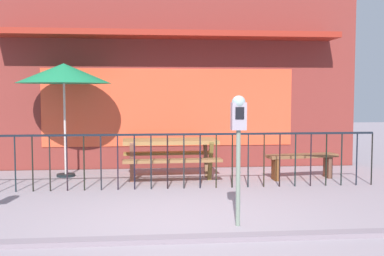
{
  "coord_description": "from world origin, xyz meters",
  "views": [
    {
      "loc": [
        -0.5,
        -5.87,
        1.65
      ],
      "look_at": [
        0.32,
        2.58,
        1.03
      ],
      "focal_mm": 43.85,
      "sensor_mm": 36.0,
      "label": 1
    }
  ],
  "objects_px": {
    "patio_umbrella": "(64,74)",
    "parking_meter_near": "(239,126)",
    "picnic_table_left": "(170,148)",
    "patio_bench": "(302,161)"
  },
  "relations": [
    {
      "from": "picnic_table_left",
      "to": "parking_meter_near",
      "type": "xyz_separation_m",
      "value": [
        0.68,
        -3.27,
        0.65
      ]
    },
    {
      "from": "patio_bench",
      "to": "patio_umbrella",
      "type": "bearing_deg",
      "value": 171.26
    },
    {
      "from": "patio_umbrella",
      "to": "patio_bench",
      "type": "height_order",
      "value": "patio_umbrella"
    },
    {
      "from": "picnic_table_left",
      "to": "patio_bench",
      "type": "height_order",
      "value": "picnic_table_left"
    },
    {
      "from": "patio_umbrella",
      "to": "patio_bench",
      "type": "distance_m",
      "value": 4.97
    },
    {
      "from": "picnic_table_left",
      "to": "patio_umbrella",
      "type": "height_order",
      "value": "patio_umbrella"
    },
    {
      "from": "picnic_table_left",
      "to": "parking_meter_near",
      "type": "height_order",
      "value": "parking_meter_near"
    },
    {
      "from": "patio_umbrella",
      "to": "patio_bench",
      "type": "bearing_deg",
      "value": -8.74
    },
    {
      "from": "picnic_table_left",
      "to": "patio_bench",
      "type": "distance_m",
      "value": 2.57
    },
    {
      "from": "patio_umbrella",
      "to": "parking_meter_near",
      "type": "distance_m",
      "value": 4.74
    }
  ]
}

